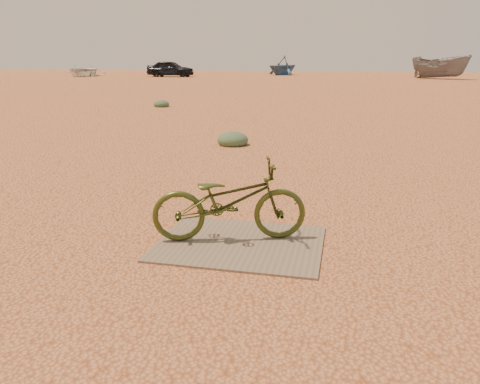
% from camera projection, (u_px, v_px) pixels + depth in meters
% --- Properties ---
extents(ground, '(120.00, 120.00, 0.00)m').
position_uv_depth(ground, '(248.00, 229.00, 5.20)').
color(ground, '#C87E50').
rests_on(ground, ground).
extents(plywood_board, '(1.66, 1.30, 0.02)m').
position_uv_depth(plywood_board, '(240.00, 243.00, 4.78)').
color(plywood_board, '#6D604A').
rests_on(plywood_board, ground).
extents(bicycle, '(1.66, 0.99, 0.82)m').
position_uv_depth(bicycle, '(229.00, 201.00, 4.76)').
color(bicycle, '#3A4618').
rests_on(bicycle, plywood_board).
extents(car, '(4.46, 1.83, 1.51)m').
position_uv_depth(car, '(170.00, 69.00, 44.76)').
color(car, black).
rests_on(car, ground).
extents(boat_near_left, '(5.24, 6.27, 1.12)m').
position_uv_depth(boat_near_left, '(83.00, 70.00, 46.35)').
color(boat_near_left, silver).
rests_on(boat_near_left, ground).
extents(boat_far_left, '(4.85, 4.94, 1.97)m').
position_uv_depth(boat_far_left, '(283.00, 65.00, 48.94)').
color(boat_far_left, '#375C7E').
rests_on(boat_far_left, ground).
extents(boat_mid_right, '(5.37, 4.61, 2.01)m').
position_uv_depth(boat_mid_right, '(440.00, 67.00, 40.25)').
color(boat_mid_right, slate).
rests_on(boat_mid_right, ground).
extents(kale_a, '(0.67, 0.67, 0.37)m').
position_uv_depth(kale_a, '(233.00, 145.00, 10.19)').
color(kale_a, '#4A6945').
rests_on(kale_a, ground).
extents(kale_c, '(0.60, 0.60, 0.33)m').
position_uv_depth(kale_c, '(162.00, 107.00, 17.97)').
color(kale_c, '#4A6945').
rests_on(kale_c, ground).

